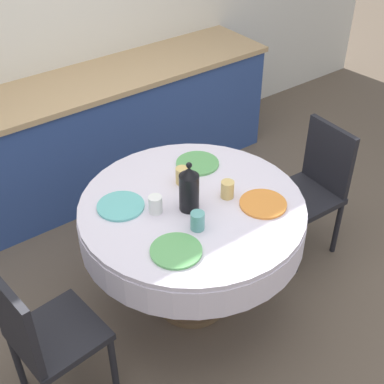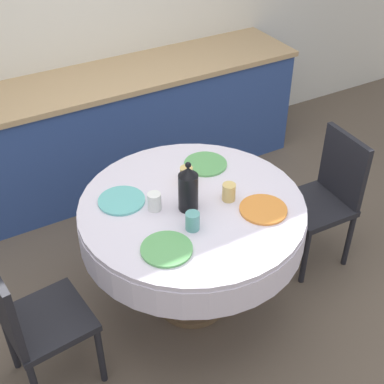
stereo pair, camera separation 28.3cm
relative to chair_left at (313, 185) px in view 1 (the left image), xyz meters
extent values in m
plane|color=brown|center=(-0.96, 0.04, -0.50)|extent=(12.00, 12.00, 0.00)
cube|color=silver|center=(-0.96, 1.83, 0.80)|extent=(7.00, 0.05, 2.60)
cube|color=#2D4784|center=(-0.96, 1.49, -0.07)|extent=(3.20, 0.60, 0.87)
cube|color=tan|center=(-0.96, 1.49, 0.38)|extent=(3.24, 0.64, 0.04)
cylinder|color=brown|center=(-0.96, 0.04, -0.48)|extent=(0.44, 0.44, 0.04)
cylinder|color=brown|center=(-0.96, 0.04, -0.20)|extent=(0.11, 0.11, 0.53)
cylinder|color=silver|center=(-0.96, 0.04, 0.15)|extent=(1.24, 1.24, 0.18)
cylinder|color=silver|center=(-0.96, 0.04, 0.26)|extent=(1.23, 1.23, 0.03)
cube|color=black|center=(-0.08, 0.00, -0.07)|extent=(0.41, 0.41, 0.04)
cube|color=black|center=(0.11, 0.00, 0.18)|extent=(0.05, 0.38, 0.45)
cylinder|color=black|center=(-0.26, -0.17, -0.30)|extent=(0.04, 0.04, 0.42)
cylinder|color=black|center=(-0.25, 0.19, -0.30)|extent=(0.04, 0.04, 0.42)
cylinder|color=black|center=(0.09, -0.18, -0.30)|extent=(0.04, 0.04, 0.42)
cylinder|color=black|center=(0.11, 0.17, -0.30)|extent=(0.04, 0.04, 0.42)
cube|color=black|center=(-1.84, -0.06, -0.07)|extent=(0.44, 0.44, 0.04)
cube|color=black|center=(-2.02, -0.07, 0.18)|extent=(0.07, 0.38, 0.45)
cylinder|color=black|center=(-1.69, 0.14, -0.30)|extent=(0.04, 0.04, 0.42)
cylinder|color=black|center=(-1.65, -0.21, -0.30)|extent=(0.04, 0.04, 0.42)
cylinder|color=black|center=(-2.04, 0.10, -0.30)|extent=(0.04, 0.04, 0.42)
cylinder|color=#5BA85B|center=(-1.25, -0.22, 0.28)|extent=(0.26, 0.26, 0.01)
cylinder|color=#5BA39E|center=(-1.06, -0.14, 0.32)|extent=(0.07, 0.07, 0.10)
cylinder|color=orange|center=(-0.66, -0.20, 0.28)|extent=(0.26, 0.26, 0.01)
cylinder|color=#DBB766|center=(-0.77, -0.03, 0.32)|extent=(0.07, 0.07, 0.10)
cylinder|color=#60BCB7|center=(-1.28, 0.24, 0.28)|extent=(0.26, 0.26, 0.01)
cylinder|color=white|center=(-1.16, 0.10, 0.32)|extent=(0.07, 0.07, 0.10)
cylinder|color=#5BA85B|center=(-0.71, 0.32, 0.28)|extent=(0.26, 0.26, 0.01)
cylinder|color=#DBB766|center=(-0.89, 0.23, 0.32)|extent=(0.07, 0.07, 0.10)
cylinder|color=black|center=(-1.00, 0.01, 0.38)|extent=(0.11, 0.11, 0.21)
cone|color=black|center=(-1.00, 0.01, 0.51)|extent=(0.10, 0.10, 0.05)
sphere|color=black|center=(-1.00, 0.01, 0.55)|extent=(0.03, 0.03, 0.03)
camera|label=1|loc=(-2.31, -1.78, 2.06)|focal=50.00mm
camera|label=2|loc=(-2.08, -1.93, 2.06)|focal=50.00mm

